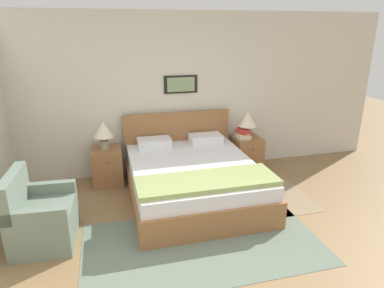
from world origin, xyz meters
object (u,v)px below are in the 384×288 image
(bed, at_px, (193,179))
(armchair, at_px, (41,218))
(table_lamp_near_window, at_px, (103,131))
(table_lamp_by_door, at_px, (248,121))
(nightstand_near_window, at_px, (107,166))
(nightstand_by_door, at_px, (246,153))

(bed, relative_size, armchair, 2.48)
(table_lamp_near_window, relative_size, table_lamp_by_door, 1.00)
(nightstand_near_window, relative_size, nightstand_by_door, 1.00)
(nightstand_near_window, relative_size, table_lamp_near_window, 1.28)
(table_lamp_near_window, distance_m, table_lamp_by_door, 2.35)
(nightstand_near_window, xyz_separation_m, nightstand_by_door, (2.35, 0.00, 0.00))
(nightstand_near_window, distance_m, nightstand_by_door, 2.35)
(bed, relative_size, nightstand_near_window, 3.77)
(bed, xyz_separation_m, table_lamp_near_window, (-1.19, 0.81, 0.57))
(table_lamp_by_door, bearing_deg, nightstand_near_window, 179.93)
(armchair, bearing_deg, table_lamp_near_window, 155.55)
(nightstand_by_door, xyz_separation_m, table_lamp_by_door, (-0.01, -0.00, 0.58))
(armchair, distance_m, table_lamp_near_window, 1.71)
(nightstand_near_window, bearing_deg, table_lamp_near_window, -167.05)
(armchair, height_order, nightstand_near_window, armchair)
(bed, xyz_separation_m, nightstand_by_door, (1.17, 0.82, -0.01))
(bed, xyz_separation_m, table_lamp_by_door, (1.16, 0.81, 0.57))
(armchair, relative_size, table_lamp_near_window, 1.94)
(nightstand_near_window, distance_m, table_lamp_near_window, 0.58)
(nightstand_by_door, distance_m, table_lamp_by_door, 0.58)
(armchair, relative_size, table_lamp_by_door, 1.94)
(armchair, bearing_deg, bed, 110.86)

